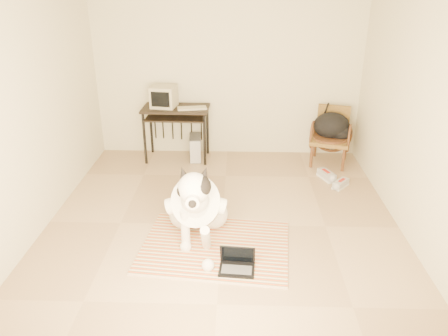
{
  "coord_description": "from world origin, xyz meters",
  "views": [
    {
      "loc": [
        0.16,
        -4.29,
        2.62
      ],
      "look_at": [
        0.02,
        -0.17,
        0.79
      ],
      "focal_mm": 35.0,
      "sensor_mm": 36.0,
      "label": 1
    }
  ],
  "objects_px": {
    "laptop": "(237,263)",
    "dog": "(197,205)",
    "backpack": "(333,127)",
    "crt_monitor": "(164,97)",
    "rattan_chair": "(331,136)",
    "computer_desk": "(176,115)",
    "pc_tower": "(195,148)"
  },
  "relations": [
    {
      "from": "laptop",
      "to": "dog",
      "type": "bearing_deg",
      "value": 126.84
    },
    {
      "from": "pc_tower",
      "to": "crt_monitor",
      "type": "bearing_deg",
      "value": 173.99
    },
    {
      "from": "dog",
      "to": "backpack",
      "type": "xyz_separation_m",
      "value": [
        1.82,
        2.13,
        0.17
      ]
    },
    {
      "from": "laptop",
      "to": "pc_tower",
      "type": "distance_m",
      "value": 2.83
    },
    {
      "from": "dog",
      "to": "computer_desk",
      "type": "relative_size",
      "value": 1.37
    },
    {
      "from": "crt_monitor",
      "to": "rattan_chair",
      "type": "distance_m",
      "value": 2.54
    },
    {
      "from": "dog",
      "to": "laptop",
      "type": "xyz_separation_m",
      "value": [
        0.43,
        -0.57,
        -0.31
      ]
    },
    {
      "from": "rattan_chair",
      "to": "backpack",
      "type": "height_order",
      "value": "rattan_chair"
    },
    {
      "from": "backpack",
      "to": "crt_monitor",
      "type": "bearing_deg",
      "value": 177.79
    },
    {
      "from": "computer_desk",
      "to": "rattan_chair",
      "type": "xyz_separation_m",
      "value": [
        2.31,
        -0.06,
        -0.28
      ]
    },
    {
      "from": "laptop",
      "to": "pc_tower",
      "type": "xyz_separation_m",
      "value": [
        -0.65,
        2.75,
        0.11
      ]
    },
    {
      "from": "laptop",
      "to": "crt_monitor",
      "type": "bearing_deg",
      "value": 111.52
    },
    {
      "from": "dog",
      "to": "backpack",
      "type": "distance_m",
      "value": 2.81
    },
    {
      "from": "laptop",
      "to": "computer_desk",
      "type": "relative_size",
      "value": 0.36
    },
    {
      "from": "laptop",
      "to": "backpack",
      "type": "bearing_deg",
      "value": 62.68
    },
    {
      "from": "rattan_chair",
      "to": "crt_monitor",
      "type": "bearing_deg",
      "value": 177.72
    },
    {
      "from": "backpack",
      "to": "rattan_chair",
      "type": "bearing_deg",
      "value": -174.34
    },
    {
      "from": "dog",
      "to": "crt_monitor",
      "type": "height_order",
      "value": "crt_monitor"
    },
    {
      "from": "dog",
      "to": "computer_desk",
      "type": "height_order",
      "value": "dog"
    },
    {
      "from": "laptop",
      "to": "computer_desk",
      "type": "height_order",
      "value": "computer_desk"
    },
    {
      "from": "pc_tower",
      "to": "rattan_chair",
      "type": "distance_m",
      "value": 2.04
    },
    {
      "from": "computer_desk",
      "to": "backpack",
      "type": "bearing_deg",
      "value": -1.49
    },
    {
      "from": "computer_desk",
      "to": "backpack",
      "type": "height_order",
      "value": "computer_desk"
    },
    {
      "from": "pc_tower",
      "to": "backpack",
      "type": "xyz_separation_m",
      "value": [
        2.05,
        -0.05,
        0.38
      ]
    },
    {
      "from": "computer_desk",
      "to": "dog",
      "type": "bearing_deg",
      "value": -77.08
    },
    {
      "from": "dog",
      "to": "pc_tower",
      "type": "distance_m",
      "value": 2.2
    },
    {
      "from": "dog",
      "to": "crt_monitor",
      "type": "relative_size",
      "value": 3.47
    },
    {
      "from": "backpack",
      "to": "laptop",
      "type": "bearing_deg",
      "value": -117.32
    },
    {
      "from": "computer_desk",
      "to": "crt_monitor",
      "type": "bearing_deg",
      "value": 168.18
    },
    {
      "from": "laptop",
      "to": "computer_desk",
      "type": "xyz_separation_m",
      "value": [
        -0.93,
        2.76,
        0.62
      ]
    },
    {
      "from": "pc_tower",
      "to": "backpack",
      "type": "height_order",
      "value": "backpack"
    },
    {
      "from": "computer_desk",
      "to": "pc_tower",
      "type": "xyz_separation_m",
      "value": [
        0.28,
        -0.01,
        -0.51
      ]
    }
  ]
}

